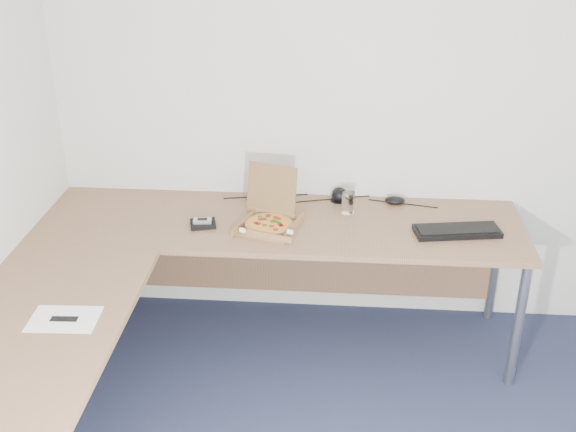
# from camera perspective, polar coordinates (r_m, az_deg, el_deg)

# --- Properties ---
(room_shell) EXTENTS (3.50, 3.50, 2.50)m
(room_shell) POSITION_cam_1_polar(r_m,az_deg,el_deg) (2.17, 9.32, -4.95)
(room_shell) COLOR silver
(room_shell) RESTS_ON ground
(desk) EXTENTS (2.50, 2.20, 0.73)m
(desk) POSITION_cam_1_polar(r_m,az_deg,el_deg) (3.34, -6.84, -3.93)
(desk) COLOR #8B6345
(desk) RESTS_ON ground
(pizza_box) EXTENTS (0.27, 0.31, 0.28)m
(pizza_box) POSITION_cam_1_polar(r_m,az_deg,el_deg) (3.58, -1.53, -0.38)
(pizza_box) COLOR olive
(pizza_box) RESTS_ON desk
(drinking_glass) EXTENTS (0.07, 0.07, 0.12)m
(drinking_glass) POSITION_cam_1_polar(r_m,az_deg,el_deg) (3.73, 4.88, 1.09)
(drinking_glass) COLOR silver
(drinking_glass) RESTS_ON desk
(keyboard) EXTENTS (0.44, 0.22, 0.03)m
(keyboard) POSITION_cam_1_polar(r_m,az_deg,el_deg) (3.62, 13.51, -1.20)
(keyboard) COLOR black
(keyboard) RESTS_ON desk
(mouse) EXTENTS (0.12, 0.08, 0.04)m
(mouse) POSITION_cam_1_polar(r_m,az_deg,el_deg) (3.88, 8.64, 1.26)
(mouse) COLOR black
(mouse) RESTS_ON desk
(wallet) EXTENTS (0.15, 0.13, 0.02)m
(wallet) POSITION_cam_1_polar(r_m,az_deg,el_deg) (3.62, -6.89, -0.64)
(wallet) COLOR black
(wallet) RESTS_ON desk
(phone) EXTENTS (0.10, 0.06, 0.02)m
(phone) POSITION_cam_1_polar(r_m,az_deg,el_deg) (3.61, -6.93, -0.39)
(phone) COLOR #B2B5BA
(phone) RESTS_ON wallet
(paper_sheet) EXTENTS (0.29, 0.21, 0.00)m
(paper_sheet) POSITION_cam_1_polar(r_m,az_deg,el_deg) (3.02, -17.66, -7.95)
(paper_sheet) COLOR white
(paper_sheet) RESTS_ON desk
(dome_speaker) EXTENTS (0.10, 0.10, 0.08)m
(dome_speaker) POSITION_cam_1_polar(r_m,az_deg,el_deg) (3.88, 4.17, 1.80)
(dome_speaker) COLOR black
(dome_speaker) RESTS_ON desk
(cable_bundle) EXTENTS (0.57, 0.12, 0.01)m
(cable_bundle) POSITION_cam_1_polar(r_m,az_deg,el_deg) (3.89, 3.01, 1.33)
(cable_bundle) COLOR black
(cable_bundle) RESTS_ON desk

